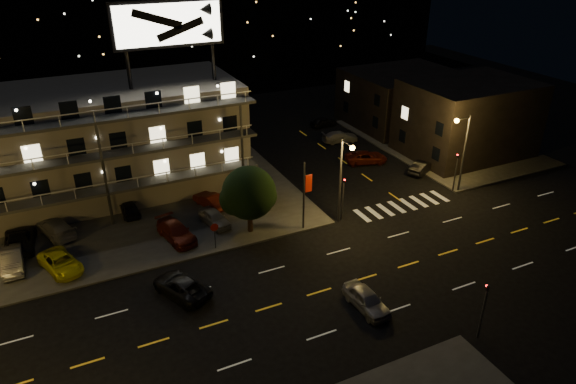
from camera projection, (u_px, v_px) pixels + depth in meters
name	position (u px, v px, depth m)	size (l,w,h in m)	color
ground	(294.00, 300.00, 36.50)	(140.00, 140.00, 0.00)	black
curb_nw	(62.00, 216.00, 47.18)	(44.00, 24.00, 0.15)	#373735
curb_ne	(439.00, 141.00, 64.11)	(16.00, 24.00, 0.15)	#373735
motel	(93.00, 141.00, 49.49)	(28.00, 13.80, 18.10)	gray
side_bldg_front	(467.00, 118.00, 59.00)	(14.06, 10.00, 8.50)	black
side_bldg_back	(403.00, 98.00, 69.00)	(14.06, 12.00, 7.00)	black
hill_backdrop	(78.00, 13.00, 84.38)	(120.00, 25.00, 24.00)	black
streetlight_nc	(343.00, 173.00, 43.92)	(0.44, 1.92, 8.00)	#2D2D30
streetlight_ne	(462.00, 146.00, 49.46)	(1.92, 0.44, 8.00)	#2D2D30
signal_nw	(343.00, 194.00, 45.64)	(0.20, 0.27, 4.60)	#2D2D30
signal_sw	(484.00, 305.00, 31.96)	(0.20, 0.27, 4.60)	#2D2D30
signal_ne	(456.00, 168.00, 50.65)	(0.27, 0.20, 4.60)	#2D2D30
banner_north	(305.00, 194.00, 43.67)	(0.83, 0.16, 6.40)	#2D2D30
stop_sign	(215.00, 232.00, 41.47)	(0.91, 0.11, 2.61)	#2D2D30
tree	(249.00, 194.00, 43.03)	(4.77, 4.59, 6.00)	black
lot_car_1	(12.00, 260.00, 39.37)	(1.49, 4.28, 1.41)	gray
lot_car_2	(61.00, 263.00, 39.23)	(2.10, 4.55, 1.26)	yellow
lot_car_3	(176.00, 232.00, 43.17)	(1.95, 4.79, 1.39)	#601A0D
lot_car_4	(214.00, 218.00, 45.38)	(1.54, 3.82, 1.30)	gray
lot_car_6	(19.00, 240.00, 41.95)	(2.37, 5.13, 1.43)	black
lot_car_7	(55.00, 227.00, 43.76)	(1.99, 4.88, 1.42)	gray
lot_car_8	(129.00, 208.00, 47.03)	(1.52, 3.77, 1.28)	black
lot_car_9	(210.00, 200.00, 48.28)	(1.42, 4.07, 1.34)	#601A0D
side_car_0	(422.00, 167.00, 55.60)	(1.39, 3.99, 1.32)	black
side_car_1	(366.00, 157.00, 57.97)	(2.20, 4.76, 1.32)	#601A0D
side_car_2	(340.00, 137.00, 63.84)	(1.84, 4.54, 1.32)	gray
side_car_3	(323.00, 122.00, 68.94)	(1.51, 3.75, 1.28)	black
road_car_east	(366.00, 300.00, 35.39)	(1.66, 4.14, 1.41)	gray
road_car_west	(181.00, 286.00, 36.79)	(2.23, 4.84, 1.34)	black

